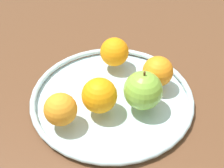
# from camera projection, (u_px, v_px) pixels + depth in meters

# --- Properties ---
(ground_plane) EXTENTS (1.57, 1.57, 0.04)m
(ground_plane) POSITION_uv_depth(u_px,v_px,m) (112.00, 107.00, 0.71)
(ground_plane) COLOR brown
(fruit_bowl) EXTENTS (0.35, 0.35, 0.02)m
(fruit_bowl) POSITION_uv_depth(u_px,v_px,m) (112.00, 98.00, 0.69)
(fruit_bowl) COLOR silver
(fruit_bowl) RESTS_ON ground_plane
(apple) EXTENTS (0.08, 0.08, 0.09)m
(apple) POSITION_uv_depth(u_px,v_px,m) (143.00, 90.00, 0.64)
(apple) COLOR #80B73B
(apple) RESTS_ON fruit_bowl
(orange_back_left) EXTENTS (0.06, 0.06, 0.06)m
(orange_back_left) POSITION_uv_depth(u_px,v_px,m) (61.00, 109.00, 0.61)
(orange_back_left) COLOR orange
(orange_back_left) RESTS_ON fruit_bowl
(orange_front_right) EXTENTS (0.07, 0.07, 0.07)m
(orange_front_right) POSITION_uv_depth(u_px,v_px,m) (99.00, 95.00, 0.63)
(orange_front_right) COLOR orange
(orange_front_right) RESTS_ON fruit_bowl
(orange_front_left) EXTENTS (0.07, 0.07, 0.07)m
(orange_front_left) POSITION_uv_depth(u_px,v_px,m) (114.00, 52.00, 0.74)
(orange_front_left) COLOR orange
(orange_front_left) RESTS_ON fruit_bowl
(orange_back_right) EXTENTS (0.07, 0.07, 0.07)m
(orange_back_right) POSITION_uv_depth(u_px,v_px,m) (158.00, 71.00, 0.69)
(orange_back_right) COLOR orange
(orange_back_right) RESTS_ON fruit_bowl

